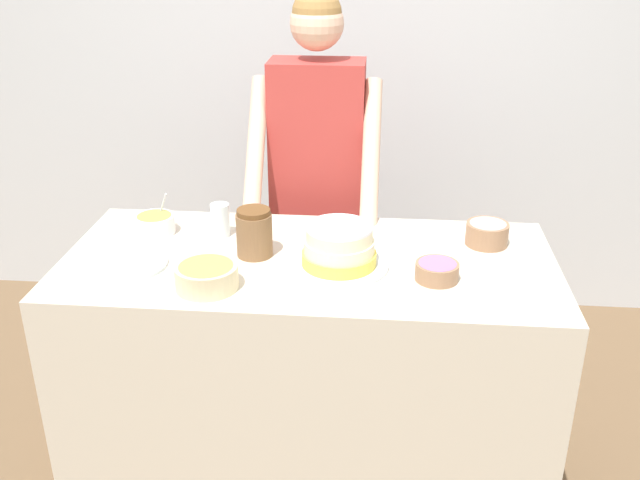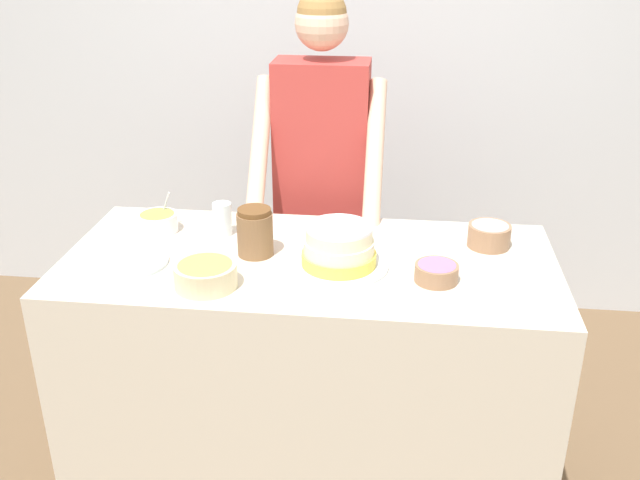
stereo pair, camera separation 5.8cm
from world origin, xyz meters
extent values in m
cube|color=silver|center=(0.00, 1.88, 1.30)|extent=(10.00, 0.05, 2.60)
cube|color=beige|center=(0.00, 0.39, 0.47)|extent=(1.70, 0.78, 0.94)
cylinder|color=#2D2D38|center=(-0.12, 1.06, 0.43)|extent=(0.12, 0.12, 0.86)
cylinder|color=#2D2D38|center=(0.05, 1.06, 0.43)|extent=(0.12, 0.12, 0.86)
cube|color=#B23833|center=(-0.03, 1.06, 1.18)|extent=(0.39, 0.21, 0.64)
cylinder|color=beige|center=(-0.26, 0.89, 1.17)|extent=(0.07, 0.41, 0.54)
cylinder|color=beige|center=(0.20, 0.89, 1.17)|extent=(0.07, 0.41, 0.54)
sphere|color=beige|center=(-0.03, 1.06, 1.64)|extent=(0.21, 0.21, 0.21)
sphere|color=olive|center=(-0.03, 1.06, 1.68)|extent=(0.20, 0.20, 0.20)
cylinder|color=silver|center=(0.11, 0.34, 0.95)|extent=(0.34, 0.34, 0.01)
cylinder|color=#F2DB4C|center=(0.11, 0.34, 0.97)|extent=(0.25, 0.25, 0.04)
cylinder|color=#F4EABC|center=(0.11, 0.34, 1.02)|extent=(0.24, 0.24, 0.04)
cylinder|color=#F4EABC|center=(0.11, 0.34, 1.06)|extent=(0.22, 0.22, 0.04)
cylinder|color=white|center=(0.11, 0.34, 1.09)|extent=(0.22, 0.22, 0.01)
cylinder|color=white|center=(-0.59, 0.56, 0.98)|extent=(0.15, 0.15, 0.07)
cylinder|color=olive|center=(-0.59, 0.56, 1.01)|extent=(0.13, 0.13, 0.01)
cylinder|color=silver|center=(-0.58, 0.61, 1.02)|extent=(0.06, 0.02, 0.13)
cylinder|color=#936B4C|center=(0.43, 0.27, 0.97)|extent=(0.14, 0.14, 0.06)
cylinder|color=#9E66B7|center=(0.43, 0.27, 0.99)|extent=(0.12, 0.12, 0.01)
cylinder|color=#936B4C|center=(0.63, 0.57, 0.98)|extent=(0.15, 0.15, 0.08)
cylinder|color=pink|center=(0.63, 0.57, 1.02)|extent=(0.13, 0.13, 0.01)
cylinder|color=beige|center=(-0.30, 0.15, 0.98)|extent=(0.20, 0.20, 0.08)
cylinder|color=#F2DB4C|center=(-0.30, 0.15, 1.01)|extent=(0.17, 0.17, 0.01)
cylinder|color=silver|center=(-0.34, 0.56, 1.00)|extent=(0.07, 0.07, 0.12)
cylinder|color=silver|center=(-0.61, 0.28, 0.95)|extent=(0.28, 0.28, 0.01)
cylinder|color=brown|center=(-0.19, 0.40, 1.02)|extent=(0.12, 0.12, 0.15)
cylinder|color=brown|center=(-0.19, 0.40, 1.10)|extent=(0.11, 0.11, 0.02)
camera|label=1|loc=(0.24, -1.81, 2.01)|focal=40.00mm
camera|label=2|loc=(0.30, -1.81, 2.01)|focal=40.00mm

